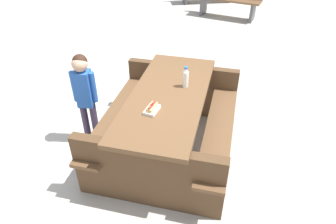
# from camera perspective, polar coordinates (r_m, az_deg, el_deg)

# --- Properties ---
(ground_plane) EXTENTS (30.00, 30.00, 0.00)m
(ground_plane) POSITION_cam_1_polar(r_m,az_deg,el_deg) (3.63, 0.00, -6.77)
(ground_plane) COLOR #B7B2A8
(ground_plane) RESTS_ON ground
(picnic_table) EXTENTS (1.83, 1.44, 0.75)m
(picnic_table) POSITION_cam_1_polar(r_m,az_deg,el_deg) (3.34, 0.00, -1.12)
(picnic_table) COLOR brown
(picnic_table) RESTS_ON ground
(soda_bottle) EXTENTS (0.06, 0.06, 0.23)m
(soda_bottle) POSITION_cam_1_polar(r_m,az_deg,el_deg) (3.26, 3.29, 6.38)
(soda_bottle) COLOR silver
(soda_bottle) RESTS_ON picnic_table
(hotdog_tray) EXTENTS (0.20, 0.14, 0.08)m
(hotdog_tray) POSITION_cam_1_polar(r_m,az_deg,el_deg) (2.90, -2.99, 0.65)
(hotdog_tray) COLOR white
(hotdog_tray) RESTS_ON picnic_table
(child_in_coat) EXTENTS (0.18, 0.27, 1.10)m
(child_in_coat) POSITION_cam_1_polar(r_m,az_deg,el_deg) (3.47, -15.28, 4.18)
(child_in_coat) COLOR #3F334C
(child_in_coat) RESTS_ON ground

